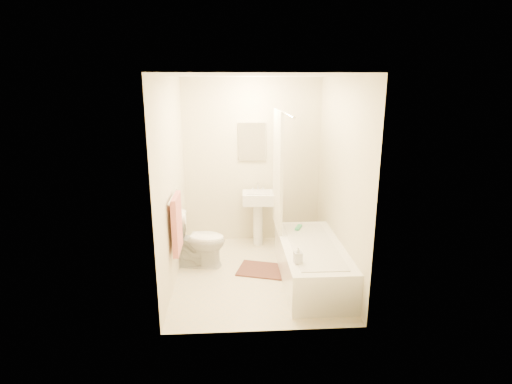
{
  "coord_description": "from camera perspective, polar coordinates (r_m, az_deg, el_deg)",
  "views": [
    {
      "loc": [
        -0.3,
        -4.56,
        2.32
      ],
      "look_at": [
        0.0,
        0.25,
        1.0
      ],
      "focal_mm": 28.0,
      "sensor_mm": 36.0,
      "label": 1
    }
  ],
  "objects": [
    {
      "name": "scrub_brush",
      "position": [
        5.3,
        6.08,
        -5.09
      ],
      "size": [
        0.12,
        0.19,
        0.04
      ],
      "primitive_type": "cube",
      "rotation": [
        0.0,
        0.0,
        -0.42
      ],
      "color": "#339E63",
      "rests_on": "bathtub"
    },
    {
      "name": "wall_left",
      "position": [
        4.75,
        -11.95,
        1.34
      ],
      "size": [
        0.02,
        2.4,
        2.4
      ],
      "primitive_type": "cube",
      "color": "beige",
      "rests_on": "ground"
    },
    {
      "name": "sink",
      "position": [
        5.83,
        0.31,
        -3.5
      ],
      "size": [
        0.46,
        0.37,
        0.88
      ],
      "primitive_type": null,
      "rotation": [
        0.0,
        0.0,
        -0.03
      ],
      "color": "white",
      "rests_on": "floor"
    },
    {
      "name": "toilet",
      "position": [
        5.27,
        -8.27,
        -6.82
      ],
      "size": [
        0.77,
        0.51,
        0.7
      ],
      "primitive_type": "imported",
      "rotation": [
        0.0,
        0.0,
        1.41
      ],
      "color": "silver",
      "rests_on": "floor"
    },
    {
      "name": "bathtub",
      "position": [
        4.92,
        7.94,
        -9.96
      ],
      "size": [
        0.71,
        1.63,
        0.46
      ],
      "primitive_type": null,
      "color": "white",
      "rests_on": "floor"
    },
    {
      "name": "bath_mat",
      "position": [
        5.2,
        0.86,
        -11.06
      ],
      "size": [
        0.69,
        0.59,
        0.02
      ],
      "primitive_type": "cube",
      "rotation": [
        0.0,
        0.0,
        -0.29
      ],
      "color": "#4C211B",
      "rests_on": "floor"
    },
    {
      "name": "towel_bar",
      "position": [
        4.53,
        -11.83,
        -0.64
      ],
      "size": [
        0.02,
        0.6,
        0.02
      ],
      "primitive_type": "cylinder",
      "rotation": [
        1.57,
        0.0,
        0.0
      ],
      "color": "silver",
      "rests_on": "wall_left"
    },
    {
      "name": "ceiling",
      "position": [
        4.57,
        0.2,
        16.33
      ],
      "size": [
        2.4,
        2.4,
        0.0
      ],
      "primitive_type": "plane",
      "color": "white",
      "rests_on": "ground"
    },
    {
      "name": "wall_back",
      "position": [
        5.87,
        -0.57,
        4.32
      ],
      "size": [
        2.0,
        0.02,
        2.4
      ],
      "primitive_type": "cube",
      "color": "beige",
      "rests_on": "ground"
    },
    {
      "name": "mirror",
      "position": [
        5.8,
        -0.57,
        7.19
      ],
      "size": [
        0.4,
        0.03,
        0.55
      ],
      "primitive_type": "cube",
      "color": "white",
      "rests_on": "wall_back"
    },
    {
      "name": "floor",
      "position": [
        5.12,
        0.18,
        -11.61
      ],
      "size": [
        2.4,
        2.4,
        0.0
      ],
      "primitive_type": "plane",
      "color": "beige",
      "rests_on": "ground"
    },
    {
      "name": "toilet_paper",
      "position": [
        4.99,
        -10.65,
        -3.89
      ],
      "size": [
        0.11,
        0.12,
        0.12
      ],
      "primitive_type": "cylinder",
      "rotation": [
        0.0,
        1.57,
        0.0
      ],
      "color": "white",
      "rests_on": "wall_left"
    },
    {
      "name": "soap_bottle",
      "position": [
        4.32,
        6.02,
        -8.95
      ],
      "size": [
        0.1,
        0.1,
        0.18
      ],
      "primitive_type": "imported",
      "rotation": [
        0.0,
        0.0,
        0.15
      ],
      "color": "silver",
      "rests_on": "bathtub"
    },
    {
      "name": "wall_right",
      "position": [
        4.87,
        12.02,
        1.69
      ],
      "size": [
        0.02,
        2.4,
        2.4
      ],
      "primitive_type": "cube",
      "color": "beige",
      "rests_on": "ground"
    },
    {
      "name": "curtain_rod",
      "position": [
        4.71,
        3.84,
        11.4
      ],
      "size": [
        0.03,
        1.7,
        0.03
      ],
      "primitive_type": "cylinder",
      "rotation": [
        1.57,
        0.0,
        0.0
      ],
      "color": "silver",
      "rests_on": "wall_back"
    },
    {
      "name": "shower_curtain",
      "position": [
        5.21,
        3.13,
        3.11
      ],
      "size": [
        0.04,
        0.8,
        1.55
      ],
      "primitive_type": "cube",
      "color": "silver",
      "rests_on": "curtain_rod"
    },
    {
      "name": "towel",
      "position": [
        4.62,
        -11.24,
        -4.46
      ],
      "size": [
        0.06,
        0.45,
        0.66
      ],
      "primitive_type": "cube",
      "color": "#CC7266",
      "rests_on": "towel_bar"
    }
  ]
}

